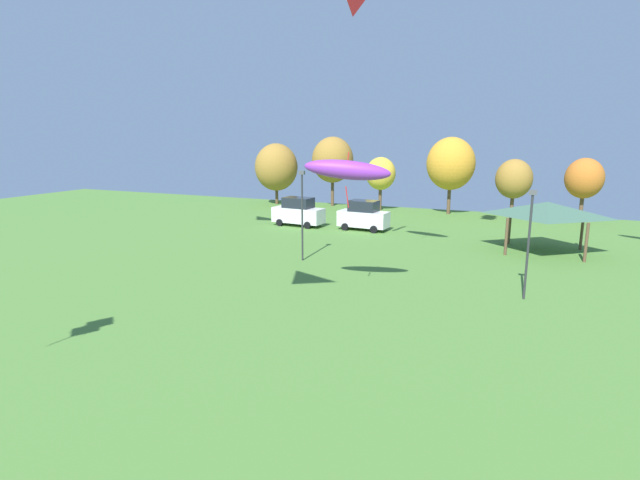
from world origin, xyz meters
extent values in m
ellipsoid|color=purple|center=(-4.38, 26.87, 6.48)|extent=(4.38, 2.19, 1.30)
cube|color=red|center=(-4.38, 26.87, 6.75)|extent=(0.18, 0.17, 1.19)
cylinder|color=red|center=(-4.38, 26.87, 5.16)|extent=(0.20, 0.11, 1.06)
cube|color=silver|center=(-15.61, 44.39, 0.99)|extent=(4.87, 2.17, 1.35)
cube|color=#1E232D|center=(-15.61, 44.39, 2.14)|extent=(2.74, 1.85, 0.94)
cylinder|color=black|center=(-14.22, 43.38, 0.32)|extent=(0.66, 0.27, 0.64)
cylinder|color=black|center=(-14.07, 45.14, 0.32)|extent=(0.66, 0.27, 0.64)
cylinder|color=black|center=(-17.15, 43.63, 0.32)|extent=(0.66, 0.27, 0.64)
cylinder|color=black|center=(-16.99, 45.40, 0.32)|extent=(0.66, 0.27, 0.64)
cube|color=silver|center=(-9.49, 44.79, 0.99)|extent=(4.45, 2.10, 1.34)
cube|color=#1E232D|center=(-9.49, 44.79, 2.13)|extent=(2.50, 1.82, 0.94)
cylinder|color=black|center=(-8.21, 43.79, 0.32)|extent=(0.65, 0.27, 0.64)
cylinder|color=black|center=(-8.09, 45.59, 0.32)|extent=(0.65, 0.27, 0.64)
cylinder|color=black|center=(-10.89, 43.99, 0.32)|extent=(0.65, 0.27, 0.64)
cylinder|color=black|center=(-10.77, 45.78, 0.32)|extent=(0.65, 0.27, 0.64)
cylinder|color=brown|center=(2.51, 39.86, 1.30)|extent=(0.20, 0.20, 2.60)
cylinder|color=brown|center=(7.41, 39.86, 1.30)|extent=(0.20, 0.20, 2.60)
cylinder|color=brown|center=(2.51, 43.80, 1.30)|extent=(0.20, 0.20, 2.60)
cylinder|color=brown|center=(7.41, 43.80, 1.30)|extent=(0.20, 0.20, 2.60)
pyramid|color=#3D604C|center=(4.96, 41.83, 3.10)|extent=(6.33, 5.11, 1.00)
cylinder|color=#2D2D33|center=(-9.73, 32.92, 2.83)|extent=(0.12, 0.12, 5.67)
cube|color=#4C4C51|center=(-9.73, 32.92, 5.79)|extent=(0.36, 0.20, 0.24)
cylinder|color=#2D2D33|center=(4.00, 30.16, 2.65)|extent=(0.12, 0.12, 5.30)
cube|color=#4C4C51|center=(4.00, 30.16, 5.42)|extent=(0.36, 0.20, 0.24)
cylinder|color=brown|center=(-24.43, 56.63, 1.25)|extent=(0.36, 0.36, 2.51)
ellipsoid|color=olive|center=(-24.43, 56.63, 4.41)|extent=(5.08, 5.08, 5.58)
cylinder|color=brown|center=(-17.72, 57.88, 1.78)|extent=(0.36, 0.36, 3.55)
ellipsoid|color=olive|center=(-17.72, 57.88, 5.35)|extent=(4.79, 4.79, 5.26)
cylinder|color=brown|center=(-11.62, 56.86, 1.40)|extent=(0.36, 0.36, 2.80)
ellipsoid|color=gold|center=(-11.62, 56.86, 4.02)|extent=(3.25, 3.25, 3.58)
cylinder|color=brown|center=(-4.19, 57.05, 1.70)|extent=(0.36, 0.36, 3.40)
ellipsoid|color=gold|center=(-4.19, 57.05, 5.25)|extent=(4.94, 4.94, 5.44)
cylinder|color=brown|center=(2.00, 57.67, 1.25)|extent=(0.36, 0.36, 2.50)
ellipsoid|color=olive|center=(2.00, 57.67, 3.85)|extent=(3.59, 3.59, 3.95)
cylinder|color=brown|center=(8.24, 57.49, 1.41)|extent=(0.36, 0.36, 2.82)
ellipsoid|color=#BC6623|center=(8.24, 57.49, 4.13)|extent=(3.49, 3.49, 3.84)
camera|label=1|loc=(4.13, 3.93, 8.14)|focal=28.00mm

